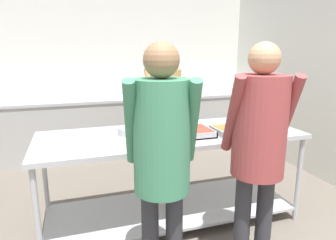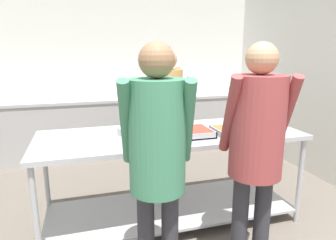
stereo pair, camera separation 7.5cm
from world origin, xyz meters
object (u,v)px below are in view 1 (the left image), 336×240
sauce_pan (130,130)px  serving_tray_roast (185,133)px  cook_behind_counter (166,105)px  water_bottle (184,87)px  serving_tray_vegetables (238,130)px  guest_serving_left (259,137)px  plate_stack (93,138)px  guest_serving_right (162,148)px

sauce_pan → serving_tray_roast: (0.45, -0.19, -0.01)m
cook_behind_counter → water_bottle: bearing=61.3°
serving_tray_roast → cook_behind_counter: cook_behind_counter is taller
sauce_pan → water_bottle: water_bottle is taller
sauce_pan → serving_tray_roast: size_ratio=0.77×
serving_tray_vegetables → guest_serving_left: guest_serving_left is taller
serving_tray_vegetables → cook_behind_counter: bearing=114.6°
plate_stack → serving_tray_vegetables: size_ratio=0.52×
plate_stack → serving_tray_vegetables: bearing=-6.3°
cook_behind_counter → plate_stack: bearing=-139.4°
guest_serving_left → serving_tray_vegetables: bearing=70.3°
guest_serving_left → cook_behind_counter: 1.54m
plate_stack → serving_tray_roast: serving_tray_roast is taller
plate_stack → guest_serving_right: guest_serving_right is taller
plate_stack → cook_behind_counter: cook_behind_counter is taller
plate_stack → guest_serving_left: size_ratio=0.14×
guest_serving_right → sauce_pan: bearing=91.2°
plate_stack → guest_serving_left: guest_serving_left is taller
plate_stack → water_bottle: water_bottle is taller
serving_tray_vegetables → water_bottle: (0.32, 2.21, 0.14)m
plate_stack → serving_tray_roast: 0.79m
guest_serving_right → cook_behind_counter: bearing=71.5°
serving_tray_vegetables → guest_serving_right: guest_serving_right is taller
guest_serving_left → cook_behind_counter: bearing=96.7°
guest_serving_left → cook_behind_counter: guest_serving_left is taller
plate_stack → guest_serving_left: bearing=-36.4°
serving_tray_roast → cook_behind_counter: bearing=83.8°
serving_tray_vegetables → sauce_pan: bearing=165.3°
serving_tray_vegetables → guest_serving_right: bearing=-144.5°
plate_stack → sauce_pan: (0.34, 0.11, 0.01)m
serving_tray_roast → water_bottle: size_ratio=1.62×
cook_behind_counter → guest_serving_left: bearing=-83.3°
plate_stack → guest_serving_left: (1.05, -0.78, 0.13)m
guest_serving_right → cook_behind_counter: 1.64m
guest_serving_right → cook_behind_counter: (0.52, 1.55, -0.03)m
sauce_pan → plate_stack: bearing=-162.5°
sauce_pan → guest_serving_left: bearing=-50.9°
sauce_pan → serving_tray_vegetables: 0.98m
cook_behind_counter → guest_serving_right: bearing=-108.5°
guest_serving_right → water_bottle: (1.24, 2.87, 0.01)m
guest_serving_left → guest_serving_right: size_ratio=1.00×
serving_tray_roast → water_bottle: bearing=69.3°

